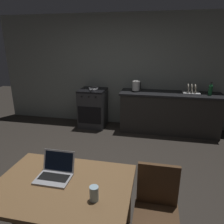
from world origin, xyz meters
TOP-DOWN VIEW (x-y plane):
  - ground_plane at (0.00, 0.00)m, footprint 12.00×12.00m
  - back_wall at (0.30, 2.54)m, footprint 6.40×0.10m
  - kitchen_counter at (1.23, 2.19)m, footprint 2.16×0.64m
  - stove_oven at (-0.52, 2.19)m, footprint 0.60×0.62m
  - dining_table at (0.13, -0.92)m, footprint 1.25×0.89m
  - chair at (0.98, -0.82)m, footprint 0.40×0.40m
  - laptop at (0.02, -0.84)m, footprint 0.32×0.29m
  - electric_kettle at (0.48, 2.19)m, footprint 0.19×0.17m
  - bottle at (2.01, 2.14)m, footprint 0.08×0.08m
  - frying_pan at (-0.49, 2.16)m, footprint 0.22×0.40m
  - drinking_glass at (0.47, -1.06)m, footprint 0.07×0.07m
  - dish_rack at (1.66, 2.19)m, footprint 0.34×0.26m

SIDE VIEW (x-z plane):
  - ground_plane at x=0.00m, z-range 0.00..0.00m
  - stove_oven at x=-0.52m, z-range 0.00..0.89m
  - kitchen_counter at x=1.23m, z-range 0.00..0.90m
  - chair at x=0.98m, z-range 0.07..0.96m
  - dining_table at x=0.13m, z-range 0.29..1.00m
  - laptop at x=0.02m, z-range 0.65..0.86m
  - drinking_glass at x=0.47m, z-range 0.71..0.84m
  - frying_pan at x=-0.49m, z-range 0.90..0.94m
  - dish_rack at x=1.66m, z-range 0.84..1.05m
  - electric_kettle at x=0.48m, z-range 0.89..1.13m
  - bottle at x=2.01m, z-range 0.89..1.16m
  - back_wall at x=0.30m, z-range 0.00..2.56m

